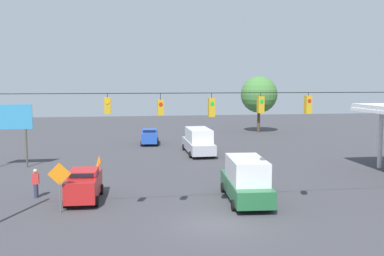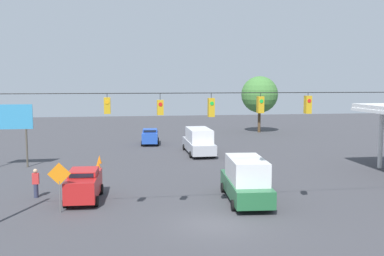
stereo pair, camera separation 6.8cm
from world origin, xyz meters
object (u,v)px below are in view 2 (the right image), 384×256
Objects in this scene: roadside_billboard at (9,122)px; pedestrian at (36,183)px; box_truck_silver_oncoming_deep at (199,141)px; traffic_cone_fourth at (96,170)px; overhead_signal_span at (213,128)px; traffic_cone_nearest at (90,193)px; box_truck_green_crossing_near at (246,180)px; work_zone_sign at (59,178)px; sedan_blue_withflow_deep at (150,136)px; tree_horizon_left at (260,95)px; traffic_cone_farthest at (99,159)px; sedan_red_parked_shoulder at (84,184)px; traffic_cone_third at (97,176)px; traffic_cone_fifth at (98,164)px; traffic_cone_second at (93,184)px.

roadside_billboard reaches higher than pedestrian.
box_truck_silver_oncoming_deep is 12.69m from traffic_cone_fourth.
overhead_signal_span is 31.76× the size of traffic_cone_nearest.
work_zone_sign is (10.89, 0.65, 0.65)m from box_truck_green_crossing_near.
box_truck_green_crossing_near is 13.32m from traffic_cone_fourth.
pedestrian is (8.42, 21.86, -0.01)m from sedan_blue_withflow_deep.
pedestrian is at bearing -29.11° from overhead_signal_span.
tree_horizon_left reaches higher than box_truck_green_crossing_near.
traffic_cone_farthest is at bearing -67.41° from overhead_signal_span.
work_zone_sign is (6.45, 25.32, 1.03)m from sedan_blue_withflow_deep.
traffic_cone_fourth is (0.09, -7.18, 0.00)m from traffic_cone_nearest.
box_truck_green_crossing_near is 13.18m from pedestrian.
overhead_signal_span is at bearing 144.42° from traffic_cone_nearest.
traffic_cone_farthest is (-0.20, -12.14, -0.65)m from sedan_red_parked_shoulder.
sedan_blue_withflow_deep reaches higher than traffic_cone_farthest.
traffic_cone_fourth is at bearing -43.83° from box_truck_green_crossing_near.
traffic_cone_third is (-0.11, -4.88, 0.00)m from traffic_cone_nearest.
work_zone_sign is at bearing 75.71° from sedan_blue_withflow_deep.
traffic_cone_farthest is (0.02, -2.14, 0.00)m from traffic_cone_fifth.
box_truck_green_crossing_near reaches higher than sedan_red_parked_shoulder.
traffic_cone_second is at bearing -90.79° from traffic_cone_nearest.
box_truck_green_crossing_near reaches higher than traffic_cone_third.
work_zone_sign reaches higher than traffic_cone_farthest.
traffic_cone_nearest is 1.00× the size of traffic_cone_fifth.
traffic_cone_fifth is at bearing -90.11° from traffic_cone_fourth.
traffic_cone_fifth is at bearing -50.61° from box_truck_green_crossing_near.
work_zone_sign reaches higher than traffic_cone_fourth.
traffic_cone_nearest is at bearing 90.69° from traffic_cone_fourth.
roadside_billboard is 11.41m from pedestrian.
sedan_red_parked_shoulder is at bearing 159.62° from pedestrian.
roadside_billboard is at bearing -10.51° from traffic_cone_fifth.
traffic_cone_fifth is (6.92, -14.54, -4.51)m from overhead_signal_span.
traffic_cone_second is 4.77m from traffic_cone_fourth.
pedestrian is (3.40, 1.62, 0.58)m from traffic_cone_second.
tree_horizon_left is (-21.34, -22.59, 5.07)m from traffic_cone_fifth.
box_truck_green_crossing_near is at bearing -132.74° from overhead_signal_span.
work_zone_sign is at bearing 113.87° from roadside_billboard.
overhead_signal_span is 5.53× the size of sedan_blue_withflow_deep.
sedan_red_parked_shoulder is 6.15× the size of traffic_cone_second.
pedestrian is at bearing 51.93° from tree_horizon_left.
work_zone_sign is (1.31, 9.85, 1.62)m from traffic_cone_fourth.
traffic_cone_fourth is (9.63, 8.21, -0.93)m from box_truck_silver_oncoming_deep.
sedan_blue_withflow_deep is at bearing -104.29° from work_zone_sign.
traffic_cone_nearest is 0.14× the size of roadside_billboard.
pedestrian is at bearing 68.92° from sedan_blue_withflow_deep.
roadside_billboard is (16.95, -13.03, 2.60)m from box_truck_green_crossing_near.
traffic_cone_nearest and traffic_cone_farthest have the same top height.
traffic_cone_fourth is at bearing 71.62° from sedan_blue_withflow_deep.
traffic_cone_third is 1.00× the size of traffic_cone_fifth.
traffic_cone_farthest is (9.65, 3.61, -0.93)m from box_truck_silver_oncoming_deep.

